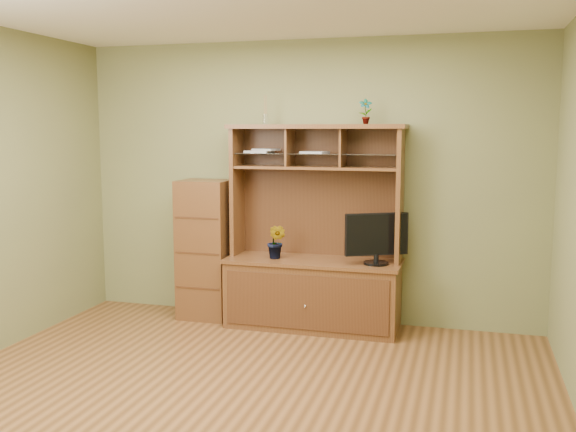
% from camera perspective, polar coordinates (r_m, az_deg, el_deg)
% --- Properties ---
extents(room, '(4.54, 4.04, 2.74)m').
position_cam_1_polar(room, '(4.32, -4.90, 1.00)').
color(room, '#553318').
rests_on(room, ground).
extents(media_hutch, '(1.66, 0.61, 1.90)m').
position_cam_1_polar(media_hutch, '(6.05, 2.28, -5.02)').
color(media_hutch, '#4D2816').
rests_on(media_hutch, room).
extents(monitor, '(0.54, 0.32, 0.46)m').
position_cam_1_polar(monitor, '(5.79, 7.87, -1.90)').
color(monitor, black).
rests_on(monitor, media_hutch).
extents(orchid_plant, '(0.21, 0.19, 0.32)m').
position_cam_1_polar(orchid_plant, '(6.00, -1.04, -2.30)').
color(orchid_plant, '#32571E').
rests_on(orchid_plant, media_hutch).
extents(top_plant, '(0.14, 0.11, 0.23)m').
position_cam_1_polar(top_plant, '(5.89, 6.90, 9.22)').
color(top_plant, '#3A6121').
rests_on(top_plant, media_hutch).
extents(reed_diffuser, '(0.05, 0.05, 0.27)m').
position_cam_1_polar(reed_diffuser, '(6.11, -2.02, 9.13)').
color(reed_diffuser, silver).
rests_on(reed_diffuser, media_hutch).
extents(magazines, '(0.81, 0.23, 0.04)m').
position_cam_1_polar(magazines, '(6.07, -0.80, 5.77)').
color(magazines, '#B9B9BE').
rests_on(magazines, media_hutch).
extents(side_cabinet, '(0.49, 0.44, 1.36)m').
position_cam_1_polar(side_cabinet, '(6.39, -7.30, -2.93)').
color(side_cabinet, '#4D2816').
rests_on(side_cabinet, room).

